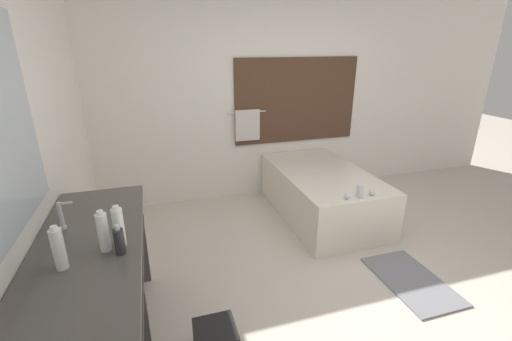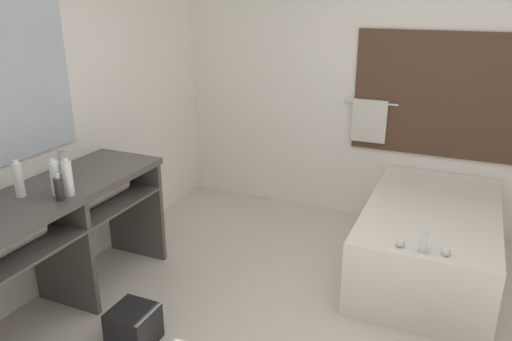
{
  "view_description": "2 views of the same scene",
  "coord_description": "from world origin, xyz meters",
  "px_view_note": "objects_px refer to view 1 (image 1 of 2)",
  "views": [
    {
      "loc": [
        -1.47,
        -2.03,
        1.97
      ],
      "look_at": [
        -0.64,
        0.66,
        0.92
      ],
      "focal_mm": 24.0,
      "sensor_mm": 36.0,
      "label": 1
    },
    {
      "loc": [
        0.55,
        -2.42,
        2.12
      ],
      "look_at": [
        -0.88,
        0.85,
        0.84
      ],
      "focal_mm": 35.0,
      "sensor_mm": 36.0,
      "label": 2
    }
  ],
  "objects_px": {
    "water_bottle_1": "(119,227)",
    "water_bottle_3": "(103,232)",
    "bathtub": "(322,191)",
    "soap_dispenser": "(119,241)",
    "water_bottle_2": "(59,249)"
  },
  "relations": [
    {
      "from": "water_bottle_2",
      "to": "water_bottle_3",
      "type": "distance_m",
      "value": 0.22
    },
    {
      "from": "water_bottle_3",
      "to": "water_bottle_2",
      "type": "bearing_deg",
      "value": -150.65
    },
    {
      "from": "water_bottle_2",
      "to": "water_bottle_1",
      "type": "bearing_deg",
      "value": 26.8
    },
    {
      "from": "water_bottle_1",
      "to": "soap_dispenser",
      "type": "relative_size",
      "value": 1.4
    },
    {
      "from": "water_bottle_3",
      "to": "bathtub",
      "type": "bearing_deg",
      "value": 35.98
    },
    {
      "from": "bathtub",
      "to": "water_bottle_3",
      "type": "xyz_separation_m",
      "value": [
        -2.18,
        -1.58,
        0.71
      ]
    },
    {
      "from": "water_bottle_1",
      "to": "water_bottle_2",
      "type": "bearing_deg",
      "value": -153.2
    },
    {
      "from": "water_bottle_2",
      "to": "soap_dispenser",
      "type": "bearing_deg",
      "value": 10.51
    },
    {
      "from": "bathtub",
      "to": "water_bottle_3",
      "type": "height_order",
      "value": "water_bottle_3"
    },
    {
      "from": "bathtub",
      "to": "soap_dispenser",
      "type": "relative_size",
      "value": 9.76
    },
    {
      "from": "water_bottle_1",
      "to": "water_bottle_2",
      "type": "xyz_separation_m",
      "value": [
        -0.27,
        -0.14,
        -0.0
      ]
    },
    {
      "from": "soap_dispenser",
      "to": "water_bottle_3",
      "type": "bearing_deg",
      "value": 143.84
    },
    {
      "from": "water_bottle_1",
      "to": "water_bottle_3",
      "type": "distance_m",
      "value": 0.08
    },
    {
      "from": "bathtub",
      "to": "water_bottle_1",
      "type": "height_order",
      "value": "water_bottle_1"
    },
    {
      "from": "water_bottle_3",
      "to": "soap_dispenser",
      "type": "bearing_deg",
      "value": -36.16
    }
  ]
}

